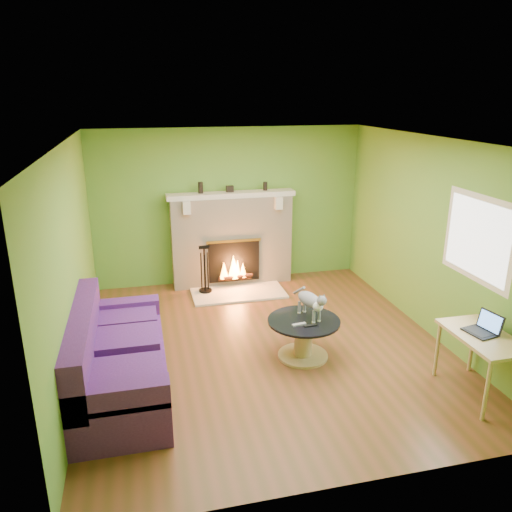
% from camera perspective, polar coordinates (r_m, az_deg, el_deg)
% --- Properties ---
extents(floor, '(5.00, 5.00, 0.00)m').
position_cam_1_polar(floor, '(6.57, 1.15, -10.19)').
color(floor, brown).
rests_on(floor, ground).
extents(ceiling, '(5.00, 5.00, 0.00)m').
position_cam_1_polar(ceiling, '(5.80, 1.32, 13.01)').
color(ceiling, white).
rests_on(ceiling, wall_back).
extents(wall_back, '(5.00, 0.00, 5.00)m').
position_cam_1_polar(wall_back, '(8.42, -3.08, 5.68)').
color(wall_back, '#629531').
rests_on(wall_back, floor).
extents(wall_front, '(5.00, 0.00, 5.00)m').
position_cam_1_polar(wall_front, '(3.88, 10.73, -10.22)').
color(wall_front, '#629531').
rests_on(wall_front, floor).
extents(wall_left, '(0.00, 5.00, 5.00)m').
position_cam_1_polar(wall_left, '(5.93, -20.30, -0.88)').
color(wall_left, '#629531').
rests_on(wall_left, floor).
extents(wall_right, '(0.00, 5.00, 5.00)m').
position_cam_1_polar(wall_right, '(6.96, 19.47, 1.94)').
color(wall_right, '#629531').
rests_on(wall_right, floor).
extents(window_frame, '(0.00, 1.20, 1.20)m').
position_cam_1_polar(window_frame, '(6.18, 24.04, 1.84)').
color(window_frame, silver).
rests_on(window_frame, wall_right).
extents(window_pane, '(0.00, 1.06, 1.06)m').
position_cam_1_polar(window_pane, '(6.18, 23.98, 1.84)').
color(window_pane, white).
rests_on(window_pane, wall_right).
extents(fireplace, '(2.10, 0.46, 1.58)m').
position_cam_1_polar(fireplace, '(8.38, -2.79, 1.89)').
color(fireplace, beige).
rests_on(fireplace, floor).
extents(hearth, '(1.50, 0.75, 0.03)m').
position_cam_1_polar(hearth, '(8.15, -2.03, -4.22)').
color(hearth, beige).
rests_on(hearth, floor).
extents(mantel, '(2.10, 0.28, 0.08)m').
position_cam_1_polar(mantel, '(8.18, -2.84, 7.02)').
color(mantel, beige).
rests_on(mantel, fireplace).
extents(sofa, '(0.97, 2.14, 0.96)m').
position_cam_1_polar(sofa, '(5.70, -15.91, -11.46)').
color(sofa, '#411758').
rests_on(sofa, floor).
extents(coffee_table, '(0.88, 0.88, 0.50)m').
position_cam_1_polar(coffee_table, '(6.21, 5.43, -9.05)').
color(coffee_table, tan).
rests_on(coffee_table, floor).
extents(desk, '(0.55, 0.95, 0.70)m').
position_cam_1_polar(desk, '(5.84, 24.47, -8.98)').
color(desk, tan).
rests_on(desk, floor).
extents(cat, '(0.39, 0.66, 0.39)m').
position_cam_1_polar(cat, '(6.11, 6.11, -5.36)').
color(cat, slate).
rests_on(cat, coffee_table).
extents(remote_silver, '(0.17, 0.07, 0.02)m').
position_cam_1_polar(remote_silver, '(5.98, 4.95, -7.79)').
color(remote_silver, gray).
rests_on(remote_silver, coffee_table).
extents(remote_black, '(0.16, 0.05, 0.02)m').
position_cam_1_polar(remote_black, '(5.97, 6.24, -7.91)').
color(remote_black, black).
rests_on(remote_black, coffee_table).
extents(laptop, '(0.32, 0.35, 0.23)m').
position_cam_1_polar(laptop, '(5.78, 24.28, -7.03)').
color(laptop, black).
rests_on(laptop, desk).
extents(fire_tools, '(0.21, 0.21, 0.79)m').
position_cam_1_polar(fire_tools, '(8.07, -5.88, -1.45)').
color(fire_tools, black).
rests_on(fire_tools, hearth).
extents(mantel_vase_left, '(0.08, 0.08, 0.18)m').
position_cam_1_polar(mantel_vase_left, '(8.11, -6.35, 7.77)').
color(mantel_vase_left, black).
rests_on(mantel_vase_left, mantel).
extents(mantel_vase_right, '(0.07, 0.07, 0.14)m').
position_cam_1_polar(mantel_vase_right, '(8.31, 1.06, 7.99)').
color(mantel_vase_right, black).
rests_on(mantel_vase_right, mantel).
extents(mantel_box, '(0.12, 0.08, 0.10)m').
position_cam_1_polar(mantel_box, '(8.19, -3.02, 7.67)').
color(mantel_box, black).
rests_on(mantel_box, mantel).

